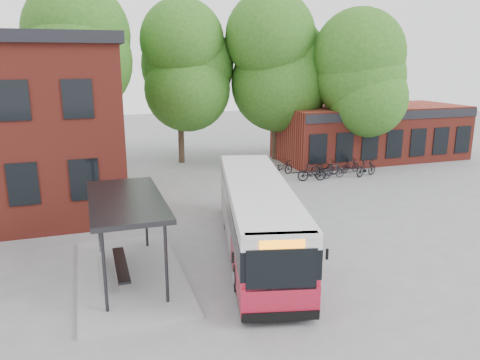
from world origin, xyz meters
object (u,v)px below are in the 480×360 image
object	(u,v)px
bicycle_1	(312,172)
bicycle_2	(324,171)
bus_shelter	(128,238)
bicycle_3	(334,171)
bicycle_0	(281,168)
bicycle_5	(350,166)
city_bus	(257,218)
bicycle_4	(325,168)
bicycle_7	(366,168)

from	to	relation	value
bicycle_1	bicycle_2	xyz separation A→B (m)	(1.22, 0.72, -0.14)
bus_shelter	bicycle_3	xyz separation A→B (m)	(13.72, 10.19, -0.95)
bicycle_0	bicycle_5	world-z (taller)	bicycle_0
bicycle_2	bicycle_5	world-z (taller)	bicycle_5
bicycle_0	bicycle_1	distance (m)	2.31
city_bus	bicycle_0	size ratio (longest dim) A/B	5.73
bus_shelter	bicycle_4	bearing A→B (deg)	39.33
bicycle_4	bicycle_5	xyz separation A→B (m)	(1.92, 0.04, -0.01)
bicycle_0	bicycle_7	distance (m)	5.50
bicycle_2	bus_shelter	bearing A→B (deg)	116.84
city_bus	bicycle_5	world-z (taller)	city_bus
bicycle_4	bicycle_2	bearing A→B (deg)	152.94
city_bus	bicycle_4	distance (m)	13.62
city_bus	bus_shelter	bearing A→B (deg)	-158.67
bicycle_5	bicycle_2	bearing A→B (deg)	89.06
bus_shelter	bicycle_7	size ratio (longest dim) A/B	3.83
bicycle_3	bicycle_1	bearing A→B (deg)	91.08
bicycle_1	bicycle_5	bearing A→B (deg)	-60.45
bicycle_1	bicycle_4	world-z (taller)	bicycle_1
bicycle_3	bicycle_7	xyz separation A→B (m)	(2.29, -0.17, 0.05)
bicycle_0	bicycle_3	distance (m)	3.37
bicycle_7	bicycle_2	bearing A→B (deg)	58.53
bicycle_1	bicycle_2	distance (m)	1.42
bicycle_1	bicycle_2	bearing A→B (deg)	-49.18
bicycle_2	bicycle_5	size ratio (longest dim) A/B	0.97
bicycle_1	bicycle_3	xyz separation A→B (m)	(1.63, 0.18, -0.05)
city_bus	bicycle_1	world-z (taller)	city_bus
city_bus	bicycle_7	xyz separation A→B (m)	(11.03, 9.32, -0.85)
bicycle_2	bicycle_5	distance (m)	2.29
bus_shelter	bicycle_4	size ratio (longest dim) A/B	3.68
bicycle_7	bicycle_4	bearing A→B (deg)	47.30
bus_shelter	bicycle_1	size ratio (longest dim) A/B	3.81
city_bus	bicycle_3	xyz separation A→B (m)	(8.75, 9.50, -0.89)
bicycle_0	bicycle_3	xyz separation A→B (m)	(2.86, -1.78, -0.00)
city_bus	bicycle_7	world-z (taller)	city_bus
bicycle_5	bicycle_7	distance (m)	1.28
bicycle_0	bicycle_7	world-z (taller)	bicycle_7
bicycle_2	bicycle_0	bearing A→B (deg)	51.13
bicycle_4	bicycle_0	bearing A→B (deg)	82.59
bicycle_1	bicycle_0	bearing A→B (deg)	42.64
bicycle_5	city_bus	bearing A→B (deg)	121.64
bicycle_0	bicycle_3	size ratio (longest dim) A/B	1.14
bicycle_2	bicycle_3	size ratio (longest dim) A/B	0.94
bus_shelter	bicycle_4	xyz separation A→B (m)	(13.63, 11.17, -0.95)
bus_shelter	bicycle_1	xyz separation A→B (m)	(12.09, 10.00, -0.90)
bus_shelter	bicycle_5	world-z (taller)	bus_shelter
bicycle_1	bicycle_2	world-z (taller)	bicycle_1
bicycle_1	bicycle_7	size ratio (longest dim) A/B	1.00
bicycle_0	bicycle_3	bearing A→B (deg)	-139.60
bicycle_4	city_bus	bearing A→B (deg)	149.00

